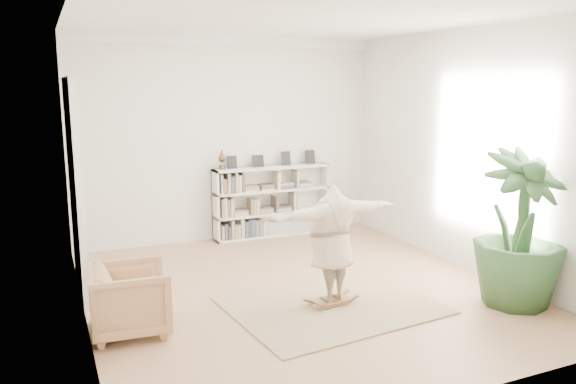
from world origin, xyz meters
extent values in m
plane|color=#A77C56|center=(0.00, 0.00, 0.00)|extent=(6.00, 6.00, 0.00)
plane|color=silver|center=(0.00, 3.00, 1.80)|extent=(5.50, 0.00, 5.50)
plane|color=silver|center=(0.00, -3.00, 1.80)|extent=(5.50, 0.00, 5.50)
plane|color=silver|center=(-2.75, 0.00, 1.80)|extent=(0.00, 6.00, 6.00)
plane|color=silver|center=(2.75, 0.00, 1.80)|extent=(0.00, 6.00, 6.00)
plane|color=white|center=(0.00, 0.00, 3.60)|extent=(6.00, 6.00, 0.00)
cube|color=white|center=(0.00, 2.94, 3.51)|extent=(5.50, 0.12, 0.18)
cube|color=white|center=(-2.71, 1.30, 1.40)|extent=(0.08, 1.78, 2.92)
cube|color=silver|center=(-2.69, 0.90, 1.40)|extent=(0.06, 0.78, 2.80)
cube|color=silver|center=(-2.69, 1.70, 1.40)|extent=(0.06, 0.78, 2.80)
cube|color=silver|center=(-0.33, 2.81, 0.65)|extent=(0.04, 0.35, 1.30)
cube|color=silver|center=(1.83, 2.81, 0.65)|extent=(0.04, 0.35, 1.30)
cube|color=silver|center=(0.75, 2.96, 0.65)|extent=(2.20, 0.04, 1.30)
cube|color=silver|center=(0.75, 2.81, 0.02)|extent=(2.20, 0.35, 0.04)
cube|color=silver|center=(0.75, 2.81, 0.43)|extent=(2.20, 0.35, 0.04)
cube|color=silver|center=(0.75, 2.81, 0.86)|extent=(2.20, 0.35, 0.04)
cube|color=silver|center=(0.75, 2.81, 1.28)|extent=(2.20, 0.35, 0.04)
cube|color=black|center=(0.00, 2.85, 1.42)|extent=(0.18, 0.07, 0.24)
cube|color=black|center=(0.50, 2.85, 1.42)|extent=(0.18, 0.07, 0.24)
cube|color=black|center=(1.05, 2.85, 1.42)|extent=(0.18, 0.07, 0.24)
cube|color=black|center=(1.55, 2.85, 1.42)|extent=(0.18, 0.07, 0.24)
imported|color=tan|center=(-2.30, -0.44, 0.39)|extent=(0.91, 0.89, 0.78)
cube|color=tan|center=(0.13, -0.66, 0.01)|extent=(2.68, 2.23, 0.02)
cube|color=brown|center=(0.13, -0.66, 0.07)|extent=(0.50, 0.33, 0.03)
cube|color=brown|center=(0.13, -0.66, 0.04)|extent=(0.32, 0.08, 0.04)
cube|color=brown|center=(0.13, -0.66, 0.04)|extent=(0.32, 0.08, 0.04)
cube|color=brown|center=(0.13, -0.66, 0.07)|extent=(0.19, 0.07, 0.10)
cube|color=brown|center=(0.13, -0.66, 0.07)|extent=(0.19, 0.07, 0.10)
imported|color=beige|center=(0.13, -0.66, 0.86)|extent=(1.86, 0.67, 1.48)
imported|color=#2B4F27|center=(2.30, -1.57, 0.99)|extent=(1.13, 1.13, 1.98)
camera|label=1|loc=(-3.10, -6.60, 2.74)|focal=35.00mm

